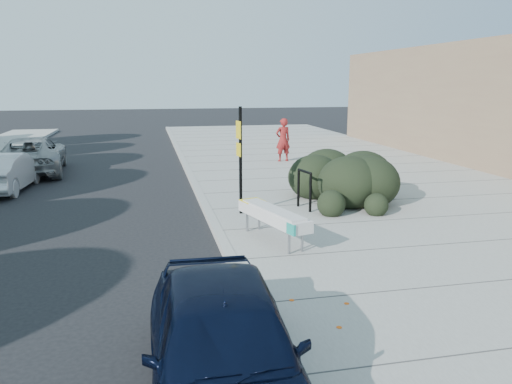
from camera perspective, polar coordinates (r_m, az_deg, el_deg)
ground at (r=9.79m, az=-2.66°, el=-8.59°), size 120.00×120.00×0.00m
sidewalk_near at (r=16.08m, az=14.25°, el=-0.28°), size 11.20×50.00×0.15m
curb_near at (r=14.51m, az=-5.98°, el=-1.29°), size 0.22×50.00×0.17m
bench at (r=10.71m, az=1.95°, el=-2.72°), size 1.12×2.41×0.71m
bike_rack at (r=13.43m, az=5.56°, el=0.71°), size 0.20×0.72×1.07m
sign_post at (r=12.78m, az=-1.85°, el=4.34°), size 0.13×0.32×2.77m
hedge at (r=14.84m, az=9.64°, el=2.27°), size 3.17×4.60×1.57m
sedan_navy at (r=5.68m, az=-3.73°, el=-17.14°), size 1.84×4.23×1.42m
wagon_silver at (r=18.35m, az=-26.69°, el=2.09°), size 1.63×3.95×1.27m
suv_silver at (r=21.48m, az=-24.30°, el=3.86°), size 2.88×5.36×1.43m
pedestrian at (r=21.65m, az=3.10°, el=5.97°), size 0.74×0.55×1.86m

